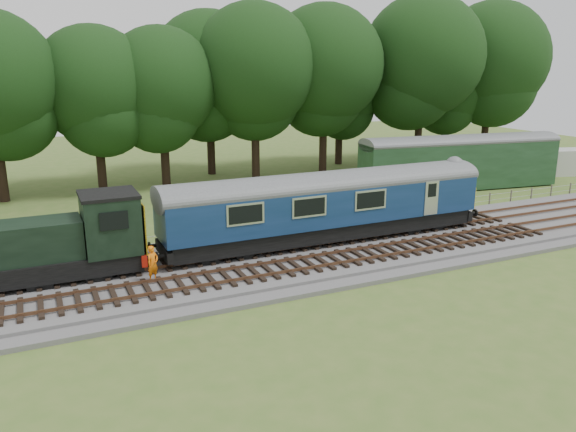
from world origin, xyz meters
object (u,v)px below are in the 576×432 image
parked_coach (460,159)px  dmu_railcar (328,200)px  worker (153,264)px  caravan (563,162)px  shunter_loco (47,246)px

parked_coach → dmu_railcar: bearing=-144.8°
dmu_railcar → worker: 10.11m
parked_coach → caravan: 12.76m
worker → parked_coach: (26.57, 10.71, 1.20)m
dmu_railcar → shunter_loco: 13.94m
worker → parked_coach: bearing=-11.4°
shunter_loco → worker: shunter_loco is taller
dmu_railcar → shunter_loco: size_ratio=2.02×
parked_coach → caravan: bearing=11.2°
parked_coach → caravan: (12.67, 0.78, -1.23)m
worker → caravan: caravan is taller
worker → caravan: size_ratio=0.35×
worker → parked_coach: 28.68m
parked_coach → worker: bearing=-150.4°
dmu_railcar → worker: size_ratio=11.07×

